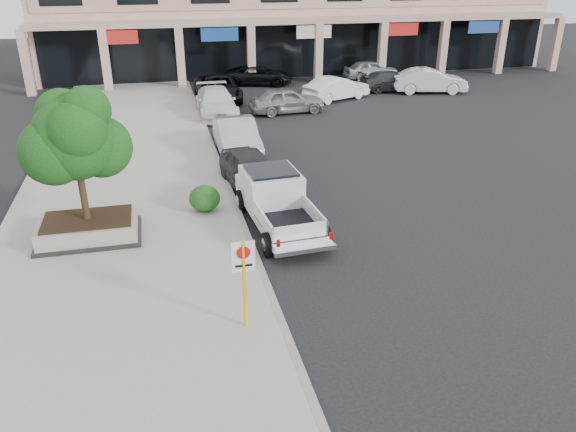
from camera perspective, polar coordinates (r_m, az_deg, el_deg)
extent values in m
plane|color=black|center=(16.42, 2.77, -5.64)|extent=(120.00, 120.00, 0.00)
cube|color=gray|center=(21.29, -16.27, 0.91)|extent=(8.00, 52.00, 0.15)
cube|color=gray|center=(21.39, -5.70, 1.93)|extent=(0.20, 52.00, 0.15)
cube|color=tan|center=(49.26, 0.75, 20.14)|extent=(40.00, 10.00, 9.00)
cube|color=tan|center=(43.41, 2.85, 19.26)|extent=(40.00, 2.20, 0.35)
cube|color=tan|center=(41.87, -25.04, 13.86)|extent=(0.55, 0.55, 4.20)
cube|color=tan|center=(52.16, 25.55, 15.47)|extent=(0.55, 0.55, 4.20)
cube|color=black|center=(44.68, 2.39, 16.44)|extent=(39.20, 0.08, 3.90)
cube|color=black|center=(19.08, -19.47, -1.89)|extent=(3.20, 2.20, 0.12)
cube|color=gray|center=(18.95, -19.60, -1.05)|extent=(3.00, 2.00, 0.50)
cube|color=black|center=(18.84, -19.72, -0.29)|extent=(2.70, 1.70, 0.06)
cylinder|color=#311C13|center=(18.42, -20.21, 2.91)|extent=(0.22, 0.22, 2.20)
sphere|color=#10340E|center=(17.97, -20.90, 7.35)|extent=(2.50, 2.50, 2.50)
sphere|color=#10340E|center=(18.28, -18.45, 6.67)|extent=(1.90, 1.90, 1.90)
sphere|color=#10340E|center=(18.34, -21.96, 9.47)|extent=(1.60, 1.60, 1.60)
cylinder|color=yellow|center=(13.32, -4.45, -6.98)|extent=(0.09, 0.09, 2.30)
cube|color=white|center=(12.95, -4.56, -4.15)|extent=(0.55, 0.03, 0.78)
cylinder|color=red|center=(12.86, -4.55, -3.74)|extent=(0.32, 0.01, 0.32)
ellipsoid|color=#124215|center=(19.97, -8.47, 1.78)|extent=(1.10, 0.99, 0.93)
imported|color=#2A2C2F|center=(22.09, -3.75, 4.63)|extent=(2.34, 4.62, 1.51)
imported|color=#ADAFB6|center=(26.18, -5.22, 7.93)|extent=(1.77, 5.00, 1.65)
imported|color=white|center=(33.45, -7.30, 11.40)|extent=(2.21, 5.33, 1.54)
imported|color=black|center=(37.25, -7.14, 12.76)|extent=(2.67, 5.66, 1.56)
imported|color=gray|center=(33.76, -0.10, 11.68)|extent=(4.53, 2.10, 1.50)
imported|color=white|center=(37.28, 4.96, 12.81)|extent=(4.79, 3.30, 1.50)
imported|color=#2C2F31|center=(40.52, 10.56, 13.32)|extent=(4.65, 2.02, 1.33)
imported|color=black|center=(42.00, -2.98, 14.09)|extent=(5.34, 3.57, 1.36)
imported|color=#AFB3B7|center=(44.47, 8.43, 14.49)|extent=(4.17, 1.75, 1.41)
imported|color=silver|center=(40.42, 14.18, 13.18)|extent=(5.18, 2.72, 1.62)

